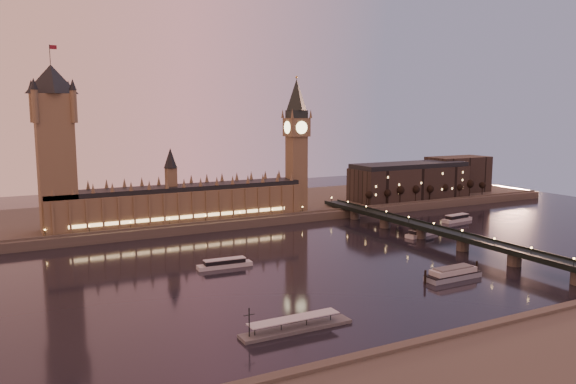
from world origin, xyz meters
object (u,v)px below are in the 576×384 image
cruise_boat_a (225,264)px  pontoon_pier (296,327)px  moored_barge (453,274)px  cruise_boat_b (422,232)px

cruise_boat_a → pontoon_pier: bearing=-91.3°
cruise_boat_a → pontoon_pier: 95.21m
cruise_boat_a → moored_barge: moored_barge is taller
cruise_boat_a → cruise_boat_b: 146.49m
cruise_boat_b → moored_barge: (-52.77, -83.85, 0.52)m
cruise_boat_a → moored_barge: bearing=-34.5°
cruise_boat_b → moored_barge: 99.07m
cruise_boat_a → cruise_boat_b: bearing=7.8°
cruise_boat_b → moored_barge: bearing=-135.6°
pontoon_pier → moored_barge: bearing=12.2°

